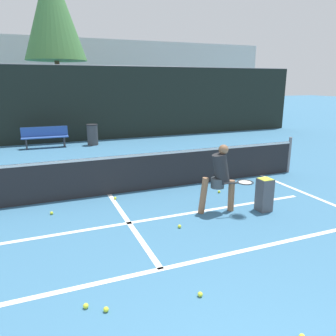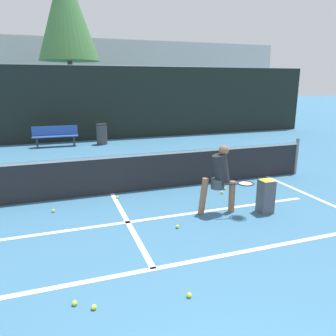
{
  "view_description": "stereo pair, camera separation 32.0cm",
  "coord_description": "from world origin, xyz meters",
  "px_view_note": "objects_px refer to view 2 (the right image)",
  "views": [
    {
      "loc": [
        -1.51,
        -1.12,
        2.68
      ],
      "look_at": [
        0.94,
        4.92,
        0.95
      ],
      "focal_mm": 35.0,
      "sensor_mm": 36.0,
      "label": 1
    },
    {
      "loc": [
        -1.21,
        -1.24,
        2.68
      ],
      "look_at": [
        0.94,
        4.92,
        0.95
      ],
      "focal_mm": 35.0,
      "sensor_mm": 36.0,
      "label": 2
    }
  ],
  "objects_px": {
    "trash_bin": "(102,134)",
    "parked_car": "(103,119)",
    "player_practicing": "(220,177)",
    "ball_hopper": "(266,196)",
    "courtside_bench": "(55,135)"
  },
  "relations": [
    {
      "from": "player_practicing",
      "to": "parked_car",
      "type": "height_order",
      "value": "player_practicing"
    },
    {
      "from": "trash_bin",
      "to": "parked_car",
      "type": "relative_size",
      "value": 0.2
    },
    {
      "from": "ball_hopper",
      "to": "parked_car",
      "type": "height_order",
      "value": "parked_car"
    },
    {
      "from": "parked_car",
      "to": "player_practicing",
      "type": "bearing_deg",
      "value": -88.0
    },
    {
      "from": "trash_bin",
      "to": "ball_hopper",
      "type": "bearing_deg",
      "value": -76.64
    },
    {
      "from": "courtside_bench",
      "to": "trash_bin",
      "type": "distance_m",
      "value": 1.93
    },
    {
      "from": "courtside_bench",
      "to": "parked_car",
      "type": "xyz_separation_m",
      "value": [
        2.66,
        4.34,
        0.11
      ]
    },
    {
      "from": "player_practicing",
      "to": "parked_car",
      "type": "distance_m",
      "value": 13.12
    },
    {
      "from": "player_practicing",
      "to": "courtside_bench",
      "type": "relative_size",
      "value": 0.78
    },
    {
      "from": "courtside_bench",
      "to": "parked_car",
      "type": "height_order",
      "value": "parked_car"
    },
    {
      "from": "player_practicing",
      "to": "ball_hopper",
      "type": "bearing_deg",
      "value": -8.12
    },
    {
      "from": "player_practicing",
      "to": "courtside_bench",
      "type": "xyz_separation_m",
      "value": [
        -3.12,
        8.77,
        -0.31
      ]
    },
    {
      "from": "courtside_bench",
      "to": "parked_car",
      "type": "bearing_deg",
      "value": 59.89
    },
    {
      "from": "trash_bin",
      "to": "parked_car",
      "type": "bearing_deg",
      "value": 80.67
    },
    {
      "from": "parked_car",
      "to": "ball_hopper",
      "type": "bearing_deg",
      "value": -84.13
    }
  ]
}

